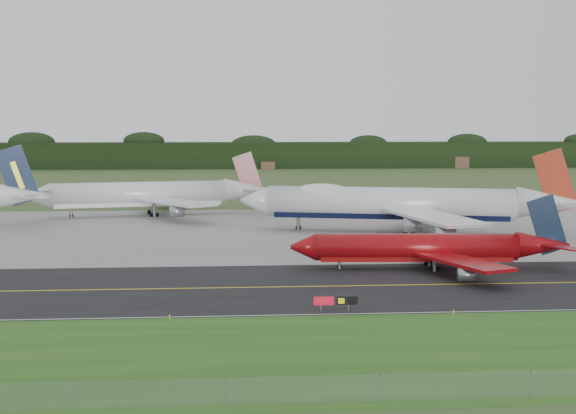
# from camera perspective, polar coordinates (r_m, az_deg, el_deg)

# --- Properties ---
(ground) EXTENTS (600.00, 600.00, 0.00)m
(ground) POSITION_cam_1_polar(r_m,az_deg,el_deg) (111.32, 4.92, -5.19)
(ground) COLOR #3B5025
(ground) RESTS_ON ground
(grass_verge) EXTENTS (400.00, 30.00, 0.01)m
(grass_verge) POSITION_cam_1_polar(r_m,az_deg,el_deg) (77.94, 9.10, -10.16)
(grass_verge) COLOR #255519
(grass_verge) RESTS_ON ground
(taxiway) EXTENTS (400.00, 32.00, 0.02)m
(taxiway) POSITION_cam_1_polar(r_m,az_deg,el_deg) (107.45, 5.26, -5.60)
(taxiway) COLOR black
(taxiway) RESTS_ON ground
(apron) EXTENTS (400.00, 78.00, 0.01)m
(apron) POSITION_cam_1_polar(r_m,az_deg,el_deg) (161.20, 2.02, -1.67)
(apron) COLOR gray
(apron) RESTS_ON ground
(taxiway_centreline) EXTENTS (400.00, 0.40, 0.00)m
(taxiway_centreline) POSITION_cam_1_polar(r_m,az_deg,el_deg) (107.45, 5.26, -5.58)
(taxiway_centreline) COLOR yellow
(taxiway_centreline) RESTS_ON taxiway
(taxiway_edge_line) EXTENTS (400.00, 0.25, 0.00)m
(taxiway_edge_line) POSITION_cam_1_polar(r_m,az_deg,el_deg) (92.57, 6.86, -7.50)
(taxiway_edge_line) COLOR silver
(taxiway_edge_line) RESTS_ON taxiway
(perimeter_fence) EXTENTS (320.00, 0.10, 320.00)m
(perimeter_fence) POSITION_cam_1_polar(r_m,az_deg,el_deg) (65.62, 11.79, -12.34)
(perimeter_fence) COLOR slate
(perimeter_fence) RESTS_ON ground
(horizon_treeline) EXTENTS (700.00, 25.00, 12.00)m
(horizon_treeline) POSITION_cam_1_polar(r_m,az_deg,el_deg) (382.28, -1.65, 3.63)
(horizon_treeline) COLOR black
(horizon_treeline) RESTS_ON ground
(jet_ba_747) EXTENTS (66.19, 53.83, 16.82)m
(jet_ba_747) POSITION_cam_1_polar(r_m,az_deg,el_deg) (158.42, 8.15, 0.22)
(jet_ba_747) COLOR silver
(jet_ba_747) RESTS_ON ground
(jet_red_737) EXTENTS (41.46, 33.73, 11.19)m
(jet_red_737) POSITION_cam_1_polar(r_m,az_deg,el_deg) (120.52, 10.16, -2.90)
(jet_red_737) COLOR maroon
(jet_red_737) RESTS_ON ground
(jet_star_tail) EXTENTS (55.46, 45.78, 14.68)m
(jet_star_tail) POSITION_cam_1_polar(r_m,az_deg,el_deg) (188.62, -9.67, 0.87)
(jet_star_tail) COLOR silver
(jet_star_tail) RESTS_ON ground
(taxiway_sign) EXTENTS (5.09, 0.21, 1.70)m
(taxiway_sign) POSITION_cam_1_polar(r_m,az_deg,el_deg) (92.87, 3.39, -6.69)
(taxiway_sign) COLOR slate
(taxiway_sign) RESTS_ON ground
(edge_marker_left) EXTENTS (0.16, 0.16, 0.50)m
(edge_marker_left) POSITION_cam_1_polar(r_m,az_deg,el_deg) (90.09, -8.41, -7.76)
(edge_marker_left) COLOR yellow
(edge_marker_left) RESTS_ON ground
(edge_marker_center) EXTENTS (0.16, 0.16, 0.50)m
(edge_marker_center) POSITION_cam_1_polar(r_m,az_deg,el_deg) (93.37, 11.69, -7.33)
(edge_marker_center) COLOR yellow
(edge_marker_center) RESTS_ON ground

